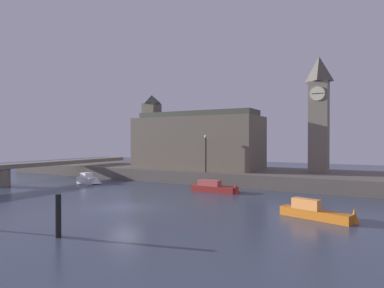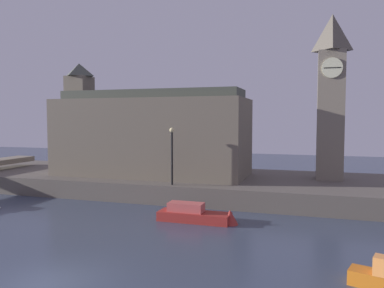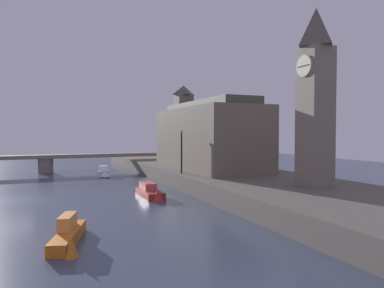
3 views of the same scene
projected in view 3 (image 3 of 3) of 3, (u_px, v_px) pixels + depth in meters
The scene contains 9 objects.
ground_plane at pixel (17, 200), 29.26m from camera, with size 120.00×120.00×0.00m, color #384256.
far_embankment at pixel (230, 179), 37.02m from camera, with size 70.00×12.00×1.50m, color #5B544C.
clock_tower at pixel (315, 94), 26.96m from camera, with size 2.31×2.36×13.52m.
parliament_hall at pixel (206, 136), 40.66m from camera, with size 17.09×6.94×10.27m.
bridge_span at pixel (44, 159), 48.55m from camera, with size 2.19×35.22×2.49m.
streetlamp at pixel (181, 147), 35.21m from camera, with size 0.36×0.36×4.36m.
boat_patrol_orange at pixel (69, 236), 17.70m from camera, with size 5.26×2.24×1.56m.
boat_dinghy_red at pixel (151, 193), 30.40m from camera, with size 5.29×1.50×1.42m.
boat_ferry_white at pixel (104, 173), 45.08m from camera, with size 3.52×1.91×1.27m.
Camera 3 is at (32.43, 2.02, 5.62)m, focal length 33.20 mm.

